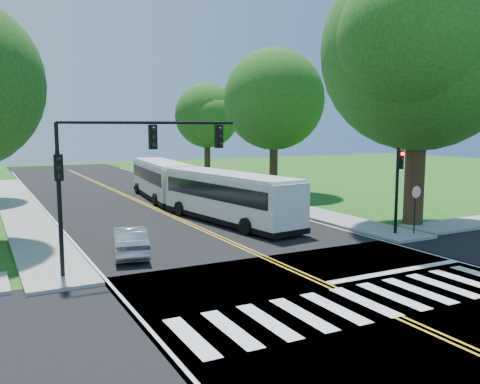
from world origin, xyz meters
TOP-DOWN VIEW (x-y plane):
  - ground at (0.00, 0.00)m, footprint 140.00×140.00m
  - road at (0.00, 18.00)m, footprint 14.00×96.00m
  - cross_road at (0.00, 0.00)m, footprint 60.00×12.00m
  - center_line at (0.00, 22.00)m, footprint 0.36×70.00m
  - edge_line_w at (-6.80, 22.00)m, footprint 0.12×70.00m
  - edge_line_e at (6.80, 22.00)m, footprint 0.12×70.00m
  - crosswalk at (0.00, -0.50)m, footprint 12.60×3.00m
  - stop_bar at (3.50, 1.60)m, footprint 6.60×0.40m
  - sidewalk_nw at (-8.30, 25.00)m, footprint 2.60×40.00m
  - sidewalk_ne at (8.30, 25.00)m, footprint 2.60×40.00m
  - tree_ne_big at (11.00, 8.00)m, footprint 10.80×10.80m
  - tree_east_mid at (11.50, 24.00)m, footprint 8.40×8.40m
  - tree_east_far at (12.50, 40.00)m, footprint 7.20×7.20m
  - signal_nw at (-5.86, 6.43)m, footprint 7.15×0.46m
  - signal_ne at (8.20, 6.44)m, footprint 0.30×0.46m
  - stop_sign at (9.00, 5.98)m, footprint 0.76×0.08m
  - bus_lead at (2.19, 13.77)m, footprint 3.99×11.55m
  - bus_follow at (2.01, 25.19)m, footprint 3.65×11.55m
  - hatchback at (-5.05, 8.74)m, footprint 2.16×4.15m
  - suv at (5.29, 14.31)m, footprint 2.17×4.59m
  - dark_sedan at (5.50, 13.99)m, footprint 2.22×4.45m

SIDE VIEW (x-z plane):
  - ground at x=0.00m, z-range 0.00..0.00m
  - road at x=0.00m, z-range 0.00..0.01m
  - cross_road at x=0.00m, z-range 0.00..0.01m
  - center_line at x=0.00m, z-range 0.01..0.02m
  - edge_line_w at x=-6.80m, z-range 0.01..0.02m
  - edge_line_e at x=6.80m, z-range 0.01..0.02m
  - crosswalk at x=0.00m, z-range 0.01..0.02m
  - stop_bar at x=3.50m, z-range 0.01..0.02m
  - sidewalk_nw at x=-8.30m, z-range 0.00..0.15m
  - sidewalk_ne at x=8.30m, z-range 0.00..0.15m
  - dark_sedan at x=5.50m, z-range 0.01..1.26m
  - suv at x=5.29m, z-range 0.01..1.28m
  - hatchback at x=-5.05m, z-range 0.01..1.31m
  - bus_lead at x=2.19m, z-range 0.09..3.02m
  - bus_follow at x=2.01m, z-range 0.09..3.03m
  - stop_sign at x=9.00m, z-range 0.77..3.30m
  - signal_ne at x=8.20m, z-range 0.76..5.16m
  - signal_nw at x=-5.86m, z-range 1.55..7.21m
  - tree_east_far at x=12.50m, z-range 1.69..12.03m
  - tree_east_mid at x=11.50m, z-range 1.89..13.82m
  - tree_ne_big at x=11.00m, z-range 2.17..17.08m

